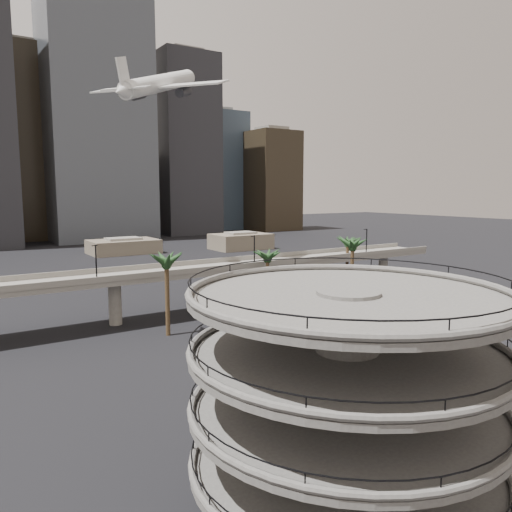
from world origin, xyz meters
TOP-DOWN VIEW (x-y plane):
  - ground at (0.00, 0.00)m, footprint 700.00×700.00m
  - parking_ramp at (-13.00, -4.00)m, footprint 22.20×22.20m
  - overpass at (0.00, 55.00)m, footprint 130.00×9.30m
  - palm_trees at (21.48, 47.47)m, footprint 54.40×18.40m
  - low_buildings at (6.89, 142.30)m, footprint 135.00×27.50m
  - skyline at (15.11, 217.08)m, footprint 269.00×86.00m
  - airborne_jet at (5.20, 71.88)m, footprint 28.01×26.68m
  - car_a at (-8.63, 14.98)m, footprint 4.85×2.15m
  - car_b at (16.05, 14.66)m, footprint 4.99×2.98m
  - car_c at (21.71, 14.08)m, footprint 5.75×2.36m

SIDE VIEW (x-z plane):
  - ground at x=0.00m, z-range 0.00..0.00m
  - car_b at x=16.05m, z-range 0.00..1.55m
  - car_a at x=-8.63m, z-range 0.00..1.62m
  - car_c at x=21.71m, z-range 0.00..1.67m
  - low_buildings at x=6.89m, z-range -0.54..6.26m
  - overpass at x=0.00m, z-range -0.01..14.69m
  - parking_ramp at x=-13.00m, z-range 1.16..18.51m
  - palm_trees at x=21.48m, z-range 4.30..18.30m
  - skyline at x=15.11m, z-range -15.97..102.81m
  - airborne_jet at x=5.20m, z-range 38.53..51.12m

